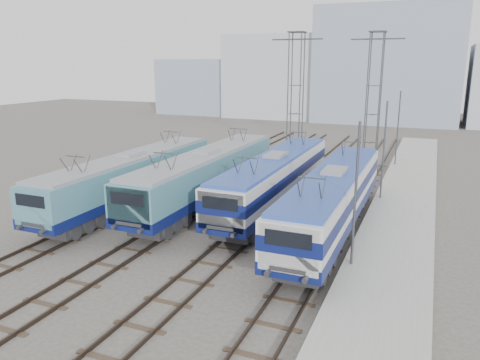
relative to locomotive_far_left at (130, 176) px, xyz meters
name	(u,v)px	position (x,y,z in m)	size (l,w,h in m)	color
ground	(170,257)	(6.75, -6.32, -2.15)	(160.00, 160.00, 0.00)	#514C47
platform	(397,230)	(16.95, 1.68, -2.00)	(4.00, 70.00, 0.30)	#9E9E99
locomotive_far_left	(130,176)	(0.00, 0.00, 0.00)	(2.72, 17.18, 3.23)	#0C144D
locomotive_center_left	(205,174)	(4.50, 2.18, 0.08)	(2.83, 17.85, 3.36)	#0C144D
locomotive_center_right	(274,177)	(9.00, 3.27, 0.06)	(2.74, 17.29, 3.25)	#0C144D
locomotive_far_right	(333,196)	(13.50, -0.02, 0.09)	(2.77, 17.50, 3.29)	#0C144D
catenary_tower_west	(295,95)	(6.75, 15.68, 4.49)	(4.50, 1.20, 12.00)	#3F4247
catenary_tower_east	(374,96)	(13.25, 17.68, 4.49)	(4.50, 1.20, 12.00)	#3F4247
mast_front	(355,198)	(15.35, -4.32, 1.35)	(0.12, 0.12, 7.00)	#3F4247
mast_mid	(384,153)	(15.35, 7.68, 1.35)	(0.12, 0.12, 7.00)	#3F4247
mast_rear	(398,130)	(15.35, 19.68, 1.35)	(0.12, 0.12, 7.00)	#3F4247
building_west	(281,77)	(-7.25, 55.68, 4.85)	(18.00, 12.00, 14.00)	#A7B0BB
building_center	(388,65)	(10.75, 55.68, 6.85)	(22.00, 14.00, 18.00)	#8594A6
building_far_west	(201,86)	(-23.25, 55.68, 2.85)	(14.00, 10.00, 10.00)	#8594A6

